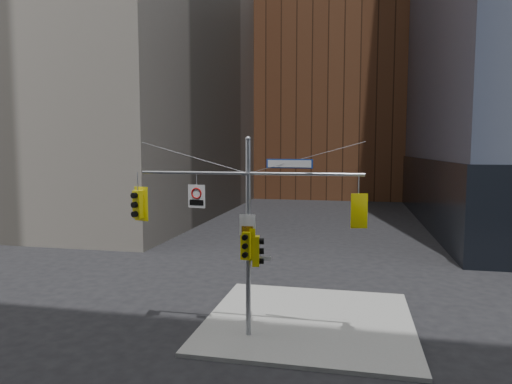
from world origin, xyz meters
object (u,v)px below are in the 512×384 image
at_px(traffic_light_pole_front, 246,245).
at_px(regulatory_sign_arm, 197,196).
at_px(traffic_light_east_arm, 358,210).
at_px(traffic_light_west_arm, 138,204).
at_px(traffic_light_pole_side, 257,251).
at_px(street_sign_blade, 289,164).
at_px(signal_assembly, 248,218).

distance_m(traffic_light_pole_front, regulatory_sign_arm, 2.56).
height_order(traffic_light_east_arm, regulatory_sign_arm, regulatory_sign_arm).
bearing_deg(traffic_light_pole_front, traffic_light_west_arm, -179.97).
bearing_deg(traffic_light_pole_side, street_sign_blade, -99.69).
height_order(signal_assembly, traffic_light_west_arm, signal_assembly).
xyz_separation_m(traffic_light_pole_front, regulatory_sign_arm, (-1.91, 0.25, 1.68)).
xyz_separation_m(traffic_light_east_arm, traffic_light_pole_front, (-3.80, -0.27, -1.30)).
xyz_separation_m(traffic_light_east_arm, street_sign_blade, (-2.34, 0.00, 1.55)).
distance_m(signal_assembly, traffic_light_west_arm, 4.24).
height_order(signal_assembly, traffic_light_east_arm, signal_assembly).
relative_size(traffic_light_pole_side, traffic_light_pole_front, 0.93).
distance_m(traffic_light_west_arm, traffic_light_pole_front, 4.43).
xyz_separation_m(signal_assembly, traffic_light_east_arm, (3.80, 0.00, 0.38)).
relative_size(signal_assembly, traffic_light_pole_side, 7.49).
height_order(traffic_light_west_arm, traffic_light_pole_front, traffic_light_west_arm).
bearing_deg(traffic_light_pole_front, traffic_light_east_arm, 7.89).
bearing_deg(traffic_light_pole_front, street_sign_blade, 14.36).
bearing_deg(signal_assembly, traffic_light_west_arm, 179.82).
xyz_separation_m(traffic_light_east_arm, regulatory_sign_arm, (-5.71, -0.02, 0.38)).
bearing_deg(traffic_light_west_arm, regulatory_sign_arm, 13.87).
bearing_deg(traffic_light_west_arm, street_sign_blade, 14.59).
bearing_deg(traffic_light_pole_front, signal_assembly, 93.92).
bearing_deg(traffic_light_east_arm, traffic_light_west_arm, -11.42).
bearing_deg(traffic_light_pole_side, traffic_light_east_arm, -99.33).
bearing_deg(street_sign_blade, traffic_light_east_arm, 7.62).
bearing_deg(street_sign_blade, traffic_light_west_arm, -172.45).
distance_m(traffic_light_east_arm, traffic_light_pole_front, 4.02).
bearing_deg(traffic_light_west_arm, traffic_light_east_arm, 14.61).
bearing_deg(street_sign_blade, traffic_light_pole_front, -161.83).
distance_m(traffic_light_east_arm, traffic_light_pole_side, 3.81).
bearing_deg(traffic_light_west_arm, traffic_light_pole_front, 10.89).
bearing_deg(traffic_light_pole_side, regulatory_sign_arm, 81.76).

